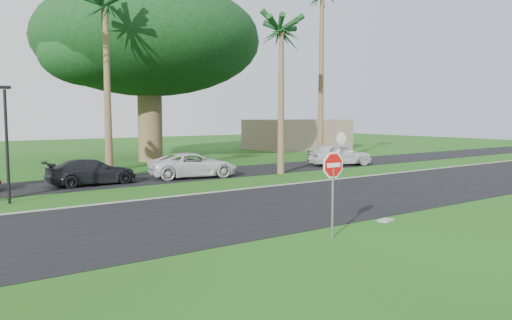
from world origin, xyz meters
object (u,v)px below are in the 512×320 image
object	(u,v)px
stop_sign_near	(333,176)
car_minivan	(193,165)
stop_sign_far	(341,144)
car_pickup	(340,155)
car_dark	(92,172)

from	to	relation	value
stop_sign_near	car_minivan	xyz separation A→B (m)	(3.37, 14.41, -1.09)
stop_sign_near	stop_sign_far	distance (m)	15.91
car_minivan	car_pickup	size ratio (longest dim) A/B	1.10
stop_sign_far	car_minivan	distance (m)	8.88
stop_sign_near	car_minivan	world-z (taller)	stop_sign_near
car_minivan	stop_sign_far	bearing A→B (deg)	-101.71
stop_sign_near	car_dark	distance (m)	15.00
car_minivan	stop_sign_near	bearing A→B (deg)	177.89
car_pickup	car_dark	bearing A→B (deg)	102.40
stop_sign_near	stop_sign_far	world-z (taller)	same
stop_sign_near	car_dark	bearing A→B (deg)	98.32
stop_sign_far	car_minivan	bearing A→B (deg)	-22.77
car_pickup	stop_sign_far	bearing A→B (deg)	149.62
stop_sign_far	car_dark	bearing A→B (deg)	-15.56
car_minivan	car_pickup	bearing A→B (deg)	-79.40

